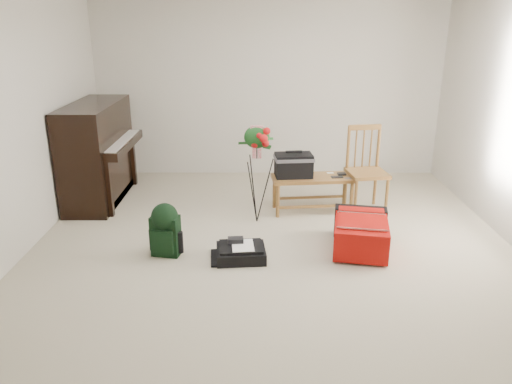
{
  "coord_description": "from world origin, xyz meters",
  "views": [
    {
      "loc": [
        -0.16,
        -4.55,
        2.27
      ],
      "look_at": [
        -0.17,
        0.35,
        0.54
      ],
      "focal_mm": 35.0,
      "sensor_mm": 36.0,
      "label": 1
    }
  ],
  "objects_px": {
    "black_duffel": "(241,252)",
    "piano": "(99,154)",
    "red_suitcase": "(359,231)",
    "flower_stand": "(257,175)",
    "green_backpack": "(165,227)",
    "bench": "(300,169)",
    "dining_chair": "(367,170)"
  },
  "relations": [
    {
      "from": "bench",
      "to": "flower_stand",
      "type": "bearing_deg",
      "value": -150.98
    },
    {
      "from": "piano",
      "to": "red_suitcase",
      "type": "distance_m",
      "value": 3.43
    },
    {
      "from": "black_duffel",
      "to": "piano",
      "type": "bearing_deg",
      "value": 132.47
    },
    {
      "from": "piano",
      "to": "green_backpack",
      "type": "relative_size",
      "value": 2.76
    },
    {
      "from": "dining_chair",
      "to": "bench",
      "type": "bearing_deg",
      "value": 174.71
    },
    {
      "from": "bench",
      "to": "piano",
      "type": "bearing_deg",
      "value": 165.17
    },
    {
      "from": "red_suitcase",
      "to": "green_backpack",
      "type": "xyz_separation_m",
      "value": [
        -1.97,
        -0.2,
        0.12
      ]
    },
    {
      "from": "bench",
      "to": "black_duffel",
      "type": "relative_size",
      "value": 2.01
    },
    {
      "from": "bench",
      "to": "dining_chair",
      "type": "bearing_deg",
      "value": -2.84
    },
    {
      "from": "piano",
      "to": "black_duffel",
      "type": "xyz_separation_m",
      "value": [
        1.87,
        -1.72,
        -0.53
      ]
    },
    {
      "from": "flower_stand",
      "to": "green_backpack",
      "type": "bearing_deg",
      "value": -132.85
    },
    {
      "from": "dining_chair",
      "to": "flower_stand",
      "type": "distance_m",
      "value": 1.39
    },
    {
      "from": "bench",
      "to": "green_backpack",
      "type": "distance_m",
      "value": 1.88
    },
    {
      "from": "black_duffel",
      "to": "green_backpack",
      "type": "bearing_deg",
      "value": 168.34
    },
    {
      "from": "bench",
      "to": "black_duffel",
      "type": "bearing_deg",
      "value": -122.86
    },
    {
      "from": "red_suitcase",
      "to": "flower_stand",
      "type": "relative_size",
      "value": 0.74
    },
    {
      "from": "black_duffel",
      "to": "flower_stand",
      "type": "distance_m",
      "value": 1.08
    },
    {
      "from": "black_duffel",
      "to": "flower_stand",
      "type": "bearing_deg",
      "value": 75.68
    },
    {
      "from": "dining_chair",
      "to": "black_duffel",
      "type": "height_order",
      "value": "dining_chair"
    },
    {
      "from": "green_backpack",
      "to": "piano",
      "type": "bearing_deg",
      "value": 135.37
    },
    {
      "from": "flower_stand",
      "to": "piano",
      "type": "bearing_deg",
      "value": 162.85
    },
    {
      "from": "piano",
      "to": "green_backpack",
      "type": "xyz_separation_m",
      "value": [
        1.12,
        -1.63,
        -0.3
      ]
    },
    {
      "from": "red_suitcase",
      "to": "flower_stand",
      "type": "xyz_separation_m",
      "value": [
        -1.06,
        0.66,
        0.39
      ]
    },
    {
      "from": "piano",
      "to": "red_suitcase",
      "type": "relative_size",
      "value": 1.73
    },
    {
      "from": "black_duffel",
      "to": "flower_stand",
      "type": "xyz_separation_m",
      "value": [
        0.16,
        0.95,
        0.5
      ]
    },
    {
      "from": "red_suitcase",
      "to": "green_backpack",
      "type": "height_order",
      "value": "green_backpack"
    },
    {
      "from": "black_duffel",
      "to": "red_suitcase",
      "type": "bearing_deg",
      "value": 8.22
    },
    {
      "from": "bench",
      "to": "flower_stand",
      "type": "height_order",
      "value": "flower_stand"
    },
    {
      "from": "black_duffel",
      "to": "green_backpack",
      "type": "relative_size",
      "value": 0.93
    },
    {
      "from": "dining_chair",
      "to": "flower_stand",
      "type": "relative_size",
      "value": 0.88
    },
    {
      "from": "red_suitcase",
      "to": "green_backpack",
      "type": "bearing_deg",
      "value": -164.16
    },
    {
      "from": "piano",
      "to": "flower_stand",
      "type": "bearing_deg",
      "value": -20.76
    }
  ]
}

